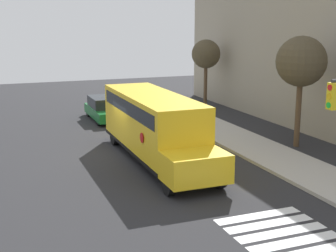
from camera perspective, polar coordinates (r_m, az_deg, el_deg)
ground_plane at (r=23.93m, az=-5.10°, el=-3.24°), size 60.00×60.00×0.00m
sidewalk_strip at (r=26.39m, az=8.58°, el=-1.65°), size 44.00×3.00×0.15m
crosswalk_stripes at (r=15.62m, az=13.66°, el=-12.49°), size 3.30×3.20×0.01m
school_bus at (r=22.27m, az=-1.69°, el=0.36°), size 10.17×2.57×3.13m
parked_car at (r=31.86m, az=-7.86°, el=2.09°), size 4.75×1.72×1.52m
tree_near_sidewalk at (r=25.17m, az=15.93°, el=7.47°), size 2.61×2.61×5.82m
tree_far_sidewalk at (r=36.07m, az=4.65°, el=8.66°), size 2.19×2.19×5.18m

